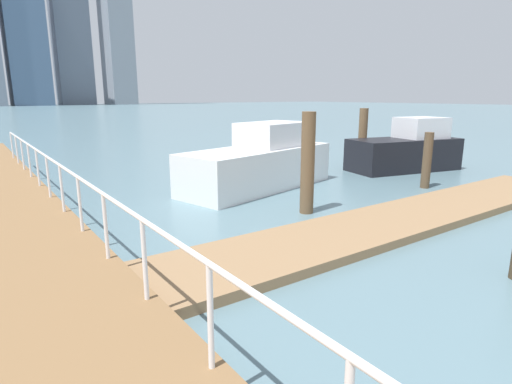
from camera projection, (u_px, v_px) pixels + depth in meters
name	position (u px, v px, depth m)	size (l,w,h in m)	color
ground_plane	(115.00, 171.00, 16.37)	(300.00, 300.00, 0.00)	slate
floating_dock	(407.00, 217.00, 9.81)	(14.16, 2.00, 0.18)	#93704C
boardwalk_railing	(104.00, 207.00, 6.35)	(0.06, 26.59, 1.08)	white
dock_piling_1	(308.00, 163.00, 10.26)	(0.34, 0.34, 2.54)	brown
dock_piling_2	(427.00, 160.00, 13.20)	(0.28, 0.28, 1.79)	brown
dock_piling_3	(362.00, 139.00, 16.77)	(0.35, 0.35, 2.43)	brown
moored_boat_0	(406.00, 150.00, 16.49)	(4.72, 2.72, 2.07)	black
moored_boat_1	(261.00, 162.00, 13.29)	(5.79, 3.22, 2.07)	white
skyline_tower_3	(25.00, 36.00, 124.89)	(11.14, 10.70, 41.03)	slate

